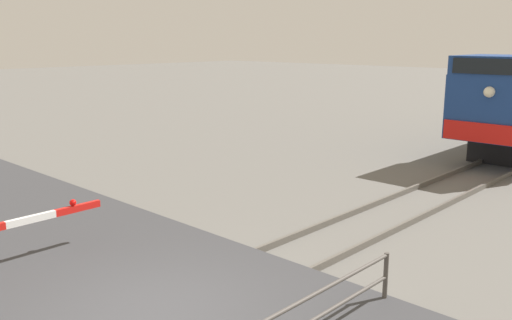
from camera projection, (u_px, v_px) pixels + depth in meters
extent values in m
plane|color=#605E59|center=(157.00, 320.00, 8.75)|extent=(160.00, 160.00, 0.00)
cube|color=#59544C|center=(131.00, 301.00, 9.22)|extent=(0.08, 80.00, 0.15)
cube|color=#38383A|center=(157.00, 316.00, 8.74)|extent=(36.00, 6.07, 0.15)
cube|color=navy|center=(508.00, 65.00, 18.43)|extent=(2.94, 2.76, 0.63)
cube|color=black|center=(492.00, 67.00, 17.43)|extent=(2.55, 0.06, 0.50)
cube|color=red|center=(486.00, 133.00, 17.88)|extent=(2.85, 0.08, 0.64)
sphere|color=#F2EACC|center=(489.00, 92.00, 17.58)|extent=(0.36, 0.36, 0.36)
cube|color=white|center=(31.00, 219.00, 10.69)|extent=(0.10, 1.00, 0.14)
cube|color=red|center=(78.00, 208.00, 11.40)|extent=(0.10, 1.00, 0.14)
sphere|color=red|center=(73.00, 203.00, 11.30)|extent=(0.14, 0.14, 0.14)
cylinder|color=#4C4742|center=(385.00, 280.00, 9.12)|extent=(0.08, 0.08, 0.95)
cylinder|color=#4C4742|center=(332.00, 285.00, 7.93)|extent=(0.06, 3.09, 0.06)
cylinder|color=#4C4742|center=(331.00, 309.00, 8.01)|extent=(0.06, 3.09, 0.06)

